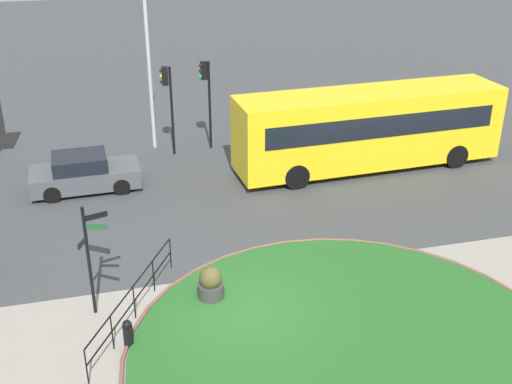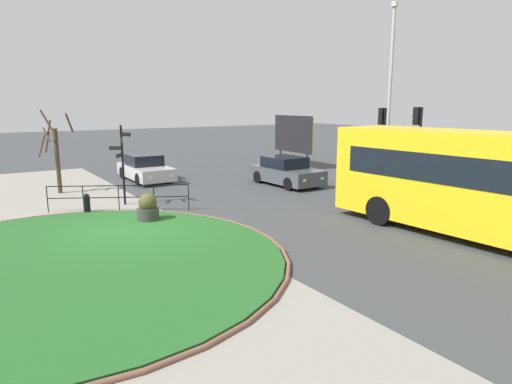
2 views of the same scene
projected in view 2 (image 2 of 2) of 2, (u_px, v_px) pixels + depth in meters
The scene contains 16 objects.
ground at pixel (132, 231), 14.60m from camera, with size 120.00×120.00×0.00m, color #3D3F42.
sidewalk_paving at pixel (65, 241), 13.50m from camera, with size 32.00×7.91×0.02m, color gray.
grass_island at pixel (69, 263), 11.53m from camera, with size 11.19×11.19×0.10m, color #235B23.
grass_kerb_ring at pixel (69, 263), 11.53m from camera, with size 11.50×11.50×0.11m, color brown.
signpost_directional at pixel (122, 159), 17.97m from camera, with size 0.83×0.66×3.28m.
bollard_foreground at pixel (87, 204), 16.78m from camera, with size 0.25×0.25×0.79m.
railing_grass_edge at pixel (119, 194), 17.13m from camera, with size 2.61×4.71×1.04m.
bus_yellow at pixel (507, 186), 12.89m from camera, with size 11.23×2.99×3.27m.
car_near_lane at pixel (286, 172), 22.88m from camera, with size 4.18×2.02×1.44m.
car_far_lane at pixel (145, 169), 24.24m from camera, with size 4.48×1.93×1.40m.
traffic_light_near at pixel (382, 131), 20.93m from camera, with size 0.49×0.28×3.91m.
traffic_light_far at pixel (417, 132), 19.68m from camera, with size 0.49×0.28×3.96m.
lamppost_tall at pixel (390, 91), 21.64m from camera, with size 0.32×0.32×8.79m.
billboard_left at pixel (293, 135), 29.31m from camera, with size 4.06×0.25×3.35m.
planter_near_signpost at pixel (148, 209), 15.59m from camera, with size 0.76×0.76×1.04m.
street_tree_bare at pixel (56, 152), 20.40m from camera, with size 1.70×1.72×3.85m.
Camera 2 is at (14.01, -4.30, 4.09)m, focal length 31.29 mm.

